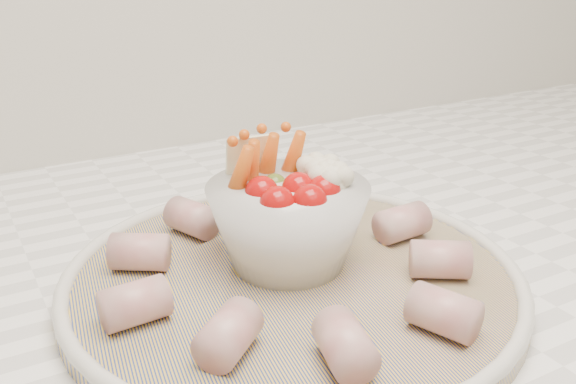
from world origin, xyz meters
TOP-DOWN VIEW (x-y plane):
  - serving_platter at (-0.11, 1.35)m, footprint 0.41×0.41m
  - veggie_bowl at (-0.10, 1.36)m, footprint 0.13×0.13m
  - cured_meat_rolls at (-0.11, 1.35)m, footprint 0.29×0.30m

SIDE VIEW (x-z plane):
  - serving_platter at x=-0.11m, z-range 0.92..0.94m
  - cured_meat_rolls at x=-0.11m, z-range 0.93..0.97m
  - veggie_bowl at x=-0.10m, z-range 0.92..1.03m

